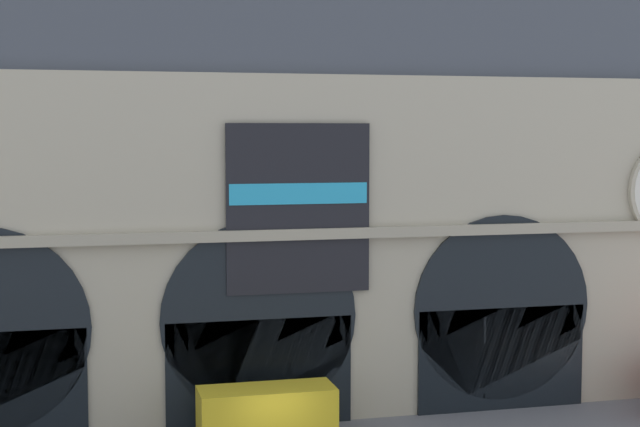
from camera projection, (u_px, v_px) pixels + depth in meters
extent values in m
cube|color=#B2A891|center=(249.00, 246.00, 40.88)|extent=(44.26, 4.73, 14.23)
cube|color=#424751|center=(246.00, 26.00, 40.40)|extent=(44.26, 4.13, 4.19)
cube|color=black|center=(260.00, 373.00, 38.95)|extent=(7.57, 0.20, 4.43)
cylinder|color=black|center=(260.00, 319.00, 38.77)|extent=(7.97, 0.20, 7.97)
cube|color=black|center=(501.00, 359.00, 41.49)|extent=(7.57, 0.20, 4.43)
cylinder|color=black|center=(502.00, 308.00, 41.30)|extent=(7.97, 0.20, 7.97)
cube|color=black|center=(299.00, 209.00, 38.66)|extent=(5.86, 0.12, 6.82)
cube|color=#26A5D8|center=(299.00, 194.00, 38.54)|extent=(5.63, 0.04, 0.84)
cube|color=#A49A85|center=(260.00, 235.00, 38.39)|extent=(44.26, 0.50, 0.44)
cube|color=gold|center=(267.00, 411.00, 36.90)|extent=(5.20, 2.00, 1.86)
cylinder|color=black|center=(306.00, 425.00, 38.28)|extent=(0.28, 0.68, 0.68)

